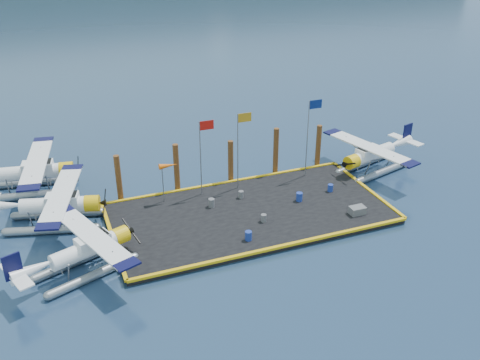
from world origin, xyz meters
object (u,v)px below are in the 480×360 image
object	(u,v)px
drum_1	(264,218)
flagpole_yellow	(240,140)
seaplane_d	(371,157)
seaplane_c	(34,174)
flagpole_red	(203,147)
drum_2	(299,197)
windsock	(168,166)
seaplane_b	(58,207)
seaplane_a	(89,251)
drum_3	(248,236)
crate	(357,210)
piling_0	(119,180)
drum_5	(241,194)
piling_1	(177,169)
piling_3	(276,153)
piling_2	(231,163)
flagpole_blue	(310,127)
drum_0	(211,203)
piling_4	(318,147)
drum_4	(330,188)

from	to	relation	value
drum_1	flagpole_yellow	distance (m)	6.69
seaplane_d	flagpole_yellow	size ratio (longest dim) A/B	1.51
seaplane_c	flagpole_red	world-z (taller)	flagpole_red
drum_2	windsock	size ratio (longest dim) A/B	0.22
seaplane_b	windsock	bearing A→B (deg)	105.84
seaplane_a	seaplane_b	bearing A→B (deg)	171.46
drum_3	crate	xyz separation A→B (m)	(8.67, 0.33, -0.04)
flagpole_yellow	piling_0	xyz separation A→B (m)	(-9.20, 1.60, -2.51)
seaplane_c	crate	bearing A→B (deg)	68.63
seaplane_a	drum_3	xyz separation A→B (m)	(10.22, -1.05, -0.66)
piling_0	drum_5	bearing A→B (deg)	-20.50
seaplane_c	drum_3	bearing A→B (deg)	53.82
seaplane_a	piling_1	distance (m)	11.06
piling_3	seaplane_b	bearing A→B (deg)	-174.64
flagpole_yellow	seaplane_b	bearing A→B (deg)	-179.78
seaplane_d	piling_1	distance (m)	16.52
piling_2	piling_1	bearing A→B (deg)	180.00
piling_0	windsock	bearing A→B (deg)	-24.73
drum_5	crate	distance (m)	8.79
piling_1	piling_3	distance (m)	8.50
flagpole_yellow	flagpole_blue	size ratio (longest dim) A/B	0.95
drum_0	drum_1	xyz separation A→B (m)	(2.77, -3.35, -0.05)
flagpole_yellow	piling_4	bearing A→B (deg)	11.60
seaplane_b	windsock	xyz separation A→B (m)	(8.08, 0.05, 1.75)
crate	piling_0	size ratio (longest dim) A/B	0.28
seaplane_a	drum_0	distance (m)	10.24
flagpole_red	piling_4	distance (m)	11.17
piling_3	drum_1	bearing A→B (deg)	-120.40
seaplane_a	flagpole_yellow	distance (m)	14.29
flagpole_red	drum_4	bearing A→B (deg)	-18.76
seaplane_c	seaplane_d	distance (m)	27.62
drum_0	piling_4	xyz separation A→B (m)	(10.92, 3.72, 1.27)
drum_4	piling_2	world-z (taller)	piling_2
flagpole_yellow	piling_1	bearing A→B (deg)	161.21
drum_1	piling_4	world-z (taller)	piling_4
piling_3	drum_5	bearing A→B (deg)	-143.55
seaplane_a	drum_4	size ratio (longest dim) A/B	15.11
flagpole_yellow	flagpole_blue	distance (m)	6.00
flagpole_blue	windsock	world-z (taller)	flagpole_blue
seaplane_b	drum_0	xyz separation A→B (m)	(10.69, -2.07, -0.75)
seaplane_b	flagpole_blue	size ratio (longest dim) A/B	1.47
crate	piling_1	bearing A→B (deg)	142.45
windsock	piling_4	xyz separation A→B (m)	(13.53, 1.60, -1.23)
flagpole_yellow	drum_0	bearing A→B (deg)	-145.79
piling_2	drum_0	bearing A→B (deg)	-128.10
drum_1	drum_3	distance (m)	2.62
drum_3	flagpole_yellow	bearing A→B (deg)	72.83
seaplane_d	piling_4	xyz separation A→B (m)	(-3.85, 2.26, 0.55)
seaplane_b	drum_0	size ratio (longest dim) A/B	14.59
seaplane_d	piling_4	world-z (taller)	piling_4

